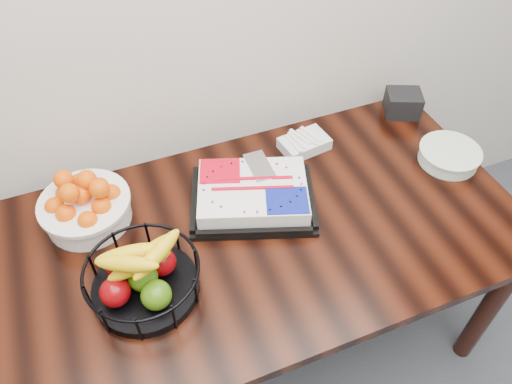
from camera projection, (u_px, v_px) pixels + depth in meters
name	position (u px, v px, depth m)	size (l,w,h in m)	color
table	(249.00, 249.00, 1.66)	(1.80, 0.90, 0.75)	black
cake_tray	(253.00, 194.00, 1.67)	(0.50, 0.44, 0.09)	black
tangerine_bowl	(84.00, 203.00, 1.58)	(0.29, 0.29, 0.18)	white
fruit_basket	(143.00, 277.00, 1.40)	(0.33, 0.33, 0.17)	black
plate_stack	(449.00, 155.00, 1.81)	(0.22, 0.22, 0.05)	white
fork_bag	(304.00, 143.00, 1.86)	(0.19, 0.14, 0.05)	silver
napkin_box	(403.00, 103.00, 1.99)	(0.13, 0.11, 0.10)	black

